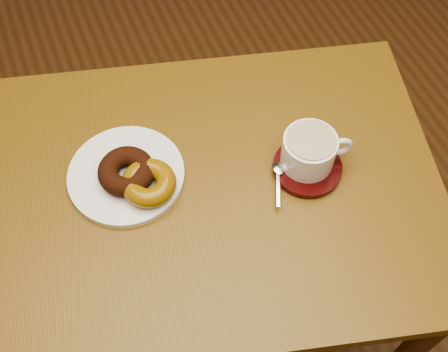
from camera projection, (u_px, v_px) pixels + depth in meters
name	position (u px, v px, depth m)	size (l,w,h in m)	color
cafe_table	(215.00, 217.00, 1.16)	(0.99, 0.84, 0.80)	brown
donut_plate	(126.00, 175.00, 1.05)	(0.22, 0.22, 0.01)	white
donut_cinnamon	(126.00, 171.00, 1.03)	(0.11, 0.11, 0.04)	black
donut_caramel	(149.00, 183.00, 1.02)	(0.11, 0.11, 0.04)	#85600E
saucer	(307.00, 168.00, 1.06)	(0.13, 0.13, 0.01)	#330707
coffee_cup	(310.00, 150.00, 1.03)	(0.13, 0.10, 0.07)	white
teaspoon	(278.00, 172.00, 1.05)	(0.05, 0.09, 0.01)	silver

